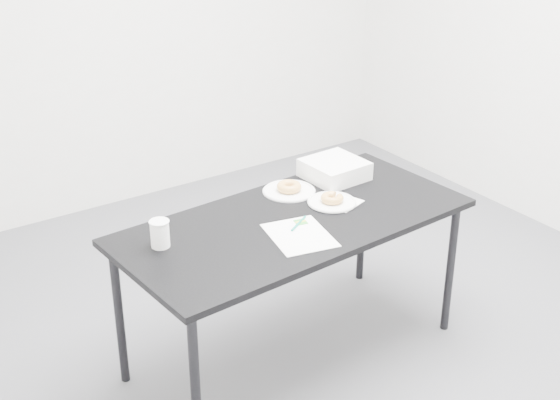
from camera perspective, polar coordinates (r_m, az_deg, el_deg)
floor at (r=4.01m, az=1.89°, el=-9.81°), size 4.00×4.00×0.00m
wall_back at (r=5.12m, az=-11.53°, el=14.11°), size 4.00×0.02×2.70m
table at (r=3.53m, az=1.01°, el=-2.19°), size 1.65×0.86×0.73m
scorecard at (r=3.36m, az=1.44°, el=-2.59°), size 0.31×0.36×0.00m
logo_patch at (r=3.46m, az=1.52°, el=-1.62°), size 0.06×0.06×0.00m
pen at (r=3.44m, az=1.37°, el=-1.72°), size 0.13×0.08×0.01m
napkin at (r=3.66m, az=4.50°, el=-0.16°), size 0.20×0.20×0.00m
plate_near at (r=3.65m, az=3.82°, el=-0.16°), size 0.23×0.23×0.01m
donut_near at (r=3.64m, az=3.83°, el=0.14°), size 0.13×0.13×0.04m
plate_far at (r=3.76m, az=0.66°, el=0.66°), size 0.25×0.25×0.01m
donut_far at (r=3.75m, az=0.66°, el=0.98°), size 0.16×0.16×0.04m
coffee_cup at (r=3.28m, az=-8.78°, el=-2.44°), size 0.08×0.08×0.12m
cup_lid at (r=3.85m, az=4.06°, el=1.22°), size 0.08×0.08×0.01m
bakery_box at (r=3.90m, az=4.00°, el=2.25°), size 0.28×0.28×0.09m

